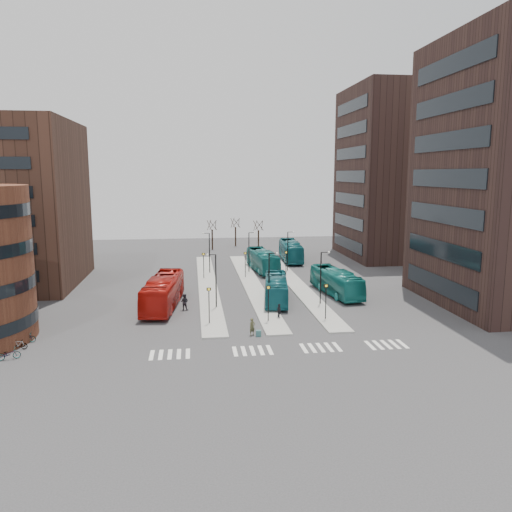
{
  "coord_description": "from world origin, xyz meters",
  "views": [
    {
      "loc": [
        -5.91,
        -36.57,
        15.05
      ],
      "look_at": [
        1.8,
        23.32,
        5.0
      ],
      "focal_mm": 35.0,
      "sensor_mm": 36.0,
      "label": 1
    }
  ],
  "objects": [
    {
      "name": "commuter_b",
      "position": [
        2.92,
        13.09,
        0.81
      ],
      "size": [
        0.57,
        1.0,
        1.61
      ],
      "primitive_type": "imported",
      "rotation": [
        0.0,
        0.0,
        1.77
      ],
      "color": "black",
      "rests_on": "ground"
    },
    {
      "name": "teal_bus_d",
      "position": [
        11.0,
        47.59,
        1.71
      ],
      "size": [
        3.72,
        12.47,
        3.43
      ],
      "primitive_type": "imported",
      "rotation": [
        0.0,
        0.0,
        -0.07
      ],
      "color": "#145E67",
      "rests_on": "ground"
    },
    {
      "name": "island_mid",
      "position": [
        2.0,
        30.0,
        0.07
      ],
      "size": [
        2.5,
        45.0,
        0.15
      ],
      "primitive_type": "cube",
      "color": "gray",
      "rests_on": "ground"
    },
    {
      "name": "bicycle_mid",
      "position": [
        -21.0,
        6.86,
        0.44
      ],
      "size": [
        1.48,
        0.43,
        0.88
      ],
      "primitive_type": "imported",
      "rotation": [
        0.0,
        0.0,
        1.58
      ],
      "color": "gray",
      "rests_on": "ground"
    },
    {
      "name": "island_right",
      "position": [
        8.0,
        30.0,
        0.07
      ],
      "size": [
        2.5,
        45.0,
        0.15
      ],
      "primitive_type": "cube",
      "color": "gray",
      "rests_on": "ground"
    },
    {
      "name": "sign_poles",
      "position": [
        1.6,
        23.0,
        2.41
      ],
      "size": [
        12.45,
        22.12,
        3.65
      ],
      "color": "black",
      "rests_on": "ground"
    },
    {
      "name": "commuter_a",
      "position": [
        -6.94,
        17.78,
        0.92
      ],
      "size": [
        1.06,
        0.93,
        1.84
      ],
      "primitive_type": "imported",
      "rotation": [
        0.0,
        0.0,
        2.84
      ],
      "color": "black",
      "rests_on": "ground"
    },
    {
      "name": "ground",
      "position": [
        0.0,
        0.0,
        0.0
      ],
      "size": [
        160.0,
        160.0,
        0.0
      ],
      "primitive_type": "plane",
      "color": "#313133",
      "rests_on": "ground"
    },
    {
      "name": "lamp_posts",
      "position": [
        2.64,
        28.0,
        3.58
      ],
      "size": [
        14.04,
        20.24,
        6.12
      ],
      "color": "black",
      "rests_on": "ground"
    },
    {
      "name": "teal_bus_a",
      "position": [
        3.82,
        20.39,
        1.5
      ],
      "size": [
        4.15,
        11.05,
        3.01
      ],
      "primitive_type": "imported",
      "rotation": [
        0.0,
        0.0,
        -0.15
      ],
      "color": "#145B65",
      "rests_on": "ground"
    },
    {
      "name": "teal_bus_c",
      "position": [
        11.84,
        22.69,
        1.59
      ],
      "size": [
        4.09,
        11.65,
        3.18
      ],
      "primitive_type": "imported",
      "rotation": [
        0.0,
        0.0,
        0.13
      ],
      "color": "#16706B",
      "rests_on": "ground"
    },
    {
      "name": "bicycle_far",
      "position": [
        -21.0,
        8.67,
        0.46
      ],
      "size": [
        1.79,
        0.75,
        0.92
      ],
      "primitive_type": "imported",
      "rotation": [
        0.0,
        0.0,
        1.65
      ],
      "color": "gray",
      "rests_on": "ground"
    },
    {
      "name": "teal_bus_b",
      "position": [
        4.84,
        38.96,
        1.64
      ],
      "size": [
        3.86,
        11.95,
        3.27
      ],
      "primitive_type": "imported",
      "rotation": [
        0.0,
        0.0,
        0.1
      ],
      "color": "#146665",
      "rests_on": "ground"
    },
    {
      "name": "crosswalk_stripes",
      "position": [
        1.75,
        4.0,
        0.01
      ],
      "size": [
        22.35,
        2.4,
        0.01
      ],
      "color": "silver",
      "rests_on": "ground"
    },
    {
      "name": "island_left",
      "position": [
        -4.0,
        30.0,
        0.07
      ],
      "size": [
        2.5,
        45.0,
        0.15
      ],
      "primitive_type": "cube",
      "color": "gray",
      "rests_on": "ground"
    },
    {
      "name": "red_bus",
      "position": [
        -9.33,
        19.31,
        1.79
      ],
      "size": [
        4.5,
        13.09,
        3.57
      ],
      "primitive_type": "imported",
      "rotation": [
        0.0,
        0.0,
        -0.12
      ],
      "color": "#AD130D",
      "rests_on": "ground"
    },
    {
      "name": "bicycle_near",
      "position": [
        -21.0,
        4.51,
        0.46
      ],
      "size": [
        1.87,
        1.19,
        0.93
      ],
      "primitive_type": "imported",
      "rotation": [
        0.0,
        0.0,
        1.92
      ],
      "color": "gray",
      "rests_on": "ground"
    },
    {
      "name": "tower_far",
      "position": [
        31.98,
        50.0,
        15.0
      ],
      "size": [
        20.12,
        20.0,
        30.0
      ],
      "color": "#311F1B",
      "rests_on": "ground"
    },
    {
      "name": "traveller",
      "position": [
        -0.52,
        8.09,
        0.83
      ],
      "size": [
        0.72,
        0.64,
        1.66
      ],
      "primitive_type": "imported",
      "rotation": [
        0.0,
        0.0,
        0.5
      ],
      "color": "#444429",
      "rests_on": "ground"
    },
    {
      "name": "bare_trees",
      "position": [
        2.67,
        62.67,
        2.72
      ],
      "size": [
        10.97,
        8.14,
        5.9
      ],
      "color": "black",
      "rests_on": "ground"
    },
    {
      "name": "suitcase",
      "position": [
        0.02,
        7.73,
        0.29
      ],
      "size": [
        0.46,
        0.37,
        0.57
      ],
      "primitive_type": "cube",
      "rotation": [
        0.0,
        0.0,
        -0.01
      ],
      "color": "navy",
      "rests_on": "ground"
    },
    {
      "name": "commuter_c",
      "position": [
        2.19,
        16.02,
        0.73
      ],
      "size": [
        0.62,
        0.99,
        1.47
      ],
      "primitive_type": "imported",
      "rotation": [
        0.0,
        0.0,
        4.63
      ],
      "color": "black",
      "rests_on": "ground"
    }
  ]
}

